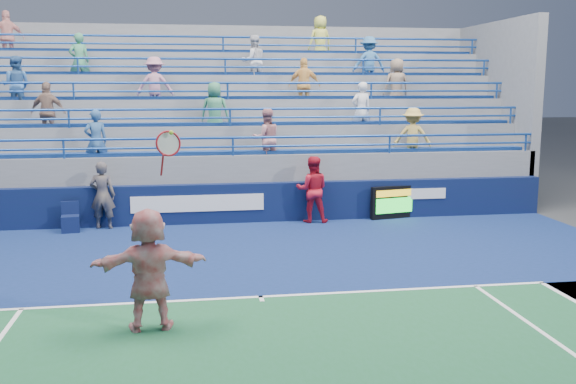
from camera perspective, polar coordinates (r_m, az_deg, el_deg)
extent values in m
plane|color=#333538|center=(11.70, -2.44, -9.39)|extent=(120.00, 120.00, 0.00)
cube|color=#102450|center=(13.79, -3.47, -6.42)|extent=(18.00, 8.40, 0.02)
cube|color=white|center=(11.70, -2.44, -9.29)|extent=(11.00, 0.10, 0.01)
cube|color=white|center=(11.60, -2.38, -9.44)|extent=(0.08, 0.30, 0.01)
cube|color=#0B193D|center=(17.85, -4.80, -0.99)|extent=(18.00, 0.30, 1.10)
cube|color=white|center=(17.64, -8.01, -1.01)|extent=(3.60, 0.02, 0.45)
cube|color=white|center=(18.75, 11.28, -0.17)|extent=(1.80, 0.02, 0.30)
cube|color=slate|center=(20.75, -5.39, 0.47)|extent=(18.00, 5.60, 1.10)
cube|color=slate|center=(20.69, -5.40, 1.50)|extent=(18.00, 5.60, 1.85)
cube|color=navy|center=(18.25, -4.99, 3.52)|extent=(17.40, 0.45, 0.10)
cylinder|color=#1C499A|center=(17.81, -4.93, 4.83)|extent=(18.00, 0.07, 0.07)
cube|color=slate|center=(21.14, -5.50, 2.69)|extent=(18.00, 4.60, 2.60)
cube|color=navy|center=(19.18, -5.23, 6.06)|extent=(17.40, 0.45, 0.10)
cylinder|color=#1C499A|center=(18.76, -5.17, 7.36)|extent=(18.00, 0.07, 0.07)
cube|color=slate|center=(21.60, -5.60, 3.83)|extent=(18.00, 3.60, 3.35)
cube|color=navy|center=(20.15, -5.45, 8.35)|extent=(17.40, 0.45, 0.10)
cylinder|color=#1C499A|center=(19.75, -5.40, 9.63)|extent=(18.00, 0.07, 0.07)
cube|color=slate|center=(22.06, -5.69, 4.93)|extent=(18.00, 2.60, 4.10)
cube|color=navy|center=(21.15, -5.65, 10.43)|extent=(17.40, 0.45, 0.10)
cylinder|color=#1C499A|center=(20.76, -5.61, 11.69)|extent=(18.00, 0.07, 0.07)
cube|color=slate|center=(22.53, -5.78, 5.98)|extent=(18.00, 1.60, 4.85)
cube|color=navy|center=(22.17, -5.84, 12.32)|extent=(17.40, 0.45, 0.10)
cylinder|color=#1C499A|center=(21.80, -5.80, 13.56)|extent=(18.00, 0.07, 0.07)
imported|color=#EBEA5B|center=(22.62, 2.88, 13.26)|extent=(0.94, 0.74, 1.70)
imported|color=tan|center=(18.30, -1.94, 4.77)|extent=(0.90, 0.75, 1.70)
imported|color=white|center=(19.83, 6.53, 7.24)|extent=(0.67, 0.49, 1.70)
imported|color=#3766A6|center=(20.71, -23.00, 8.73)|extent=(0.89, 0.73, 1.70)
imported|color=#927861|center=(21.19, 9.61, 9.34)|extent=(0.88, 0.62, 1.70)
imported|color=white|center=(21.23, -3.09, 11.48)|extent=(0.94, 0.80, 1.70)
imported|color=#8E6E5F|center=(19.52, -20.54, 6.67)|extent=(1.05, 0.59, 1.70)
imported|color=#2C5284|center=(18.34, -16.70, 4.38)|extent=(0.71, 0.57, 1.70)
imported|color=#439568|center=(21.38, -18.05, 11.03)|extent=(0.69, 0.53, 1.70)
imported|color=teal|center=(21.96, 7.21, 11.36)|extent=(1.10, 0.64, 1.70)
imported|color=#D4AF52|center=(19.31, 11.01, 4.84)|extent=(1.23, 0.91, 1.70)
imported|color=#3B825C|center=(19.14, -6.52, 7.17)|extent=(0.91, 0.68, 1.70)
imported|color=#C17D94|center=(20.13, -11.75, 9.28)|extent=(1.11, 0.66, 1.70)
imported|color=#EFA29A|center=(22.86, -23.63, 12.46)|extent=(1.07, 0.65, 1.70)
imported|color=#FFC063|center=(20.44, 1.46, 9.47)|extent=(1.05, 0.59, 1.70)
cube|color=black|center=(18.54, 9.31, -0.93)|extent=(1.37, 0.42, 0.95)
cube|color=gold|center=(18.42, 9.41, -0.11)|extent=(1.16, 0.02, 0.19)
cube|color=#19E533|center=(18.48, 9.38, -1.19)|extent=(1.16, 0.02, 0.43)
cube|color=#0D163F|center=(17.60, -18.76, -2.71)|extent=(0.50, 0.50, 0.44)
cube|color=#0D163F|center=(17.71, -18.72, -1.33)|extent=(0.45, 0.11, 0.34)
imported|color=white|center=(10.21, -12.24, -6.72)|extent=(1.83, 0.68, 1.94)
torus|color=#A6141C|center=(9.84, -10.60, 4.26)|extent=(0.40, 0.23, 0.39)
cylinder|color=#A6141C|center=(9.87, -11.12, 2.37)|extent=(0.09, 0.22, 0.35)
sphere|color=#B9CD2F|center=(9.77, -10.34, 5.22)|extent=(0.07, 0.07, 0.07)
imported|color=#131934|center=(17.63, -16.16, -0.29)|extent=(0.71, 0.52, 1.82)
imported|color=#B41427|center=(17.77, 2.17, 0.22)|extent=(1.00, 0.84, 1.85)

